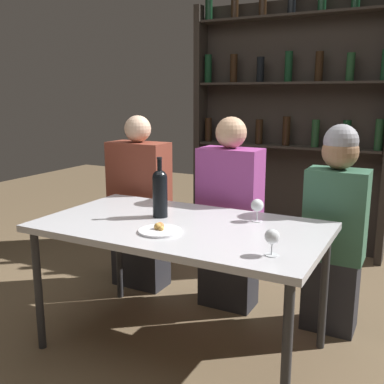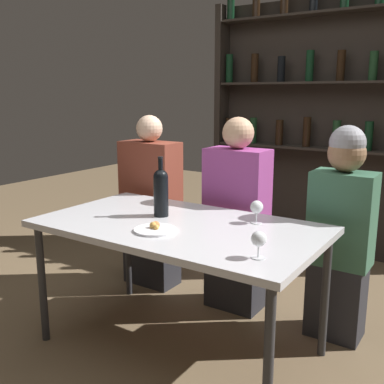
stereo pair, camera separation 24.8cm
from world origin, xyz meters
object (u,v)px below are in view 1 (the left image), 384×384
Objects in this scene: wine_glass_1 at (272,237)px; seated_person_right at (335,231)px; seated_person_center at (229,220)px; wine_bottle at (160,191)px; food_plate_0 at (160,230)px; wine_glass_0 at (257,206)px; seated_person_left at (140,208)px.

seated_person_right reaches higher than wine_glass_1.
seated_person_center is at bearing 180.00° from seated_person_right.
wine_bottle is 1.55× the size of food_plate_0.
wine_glass_1 is 0.61m from food_plate_0.
seated_person_left is (-1.03, 0.38, -0.23)m from wine_glass_0.
wine_glass_0 is 0.56m from seated_person_right.
seated_person_right is at bearing 47.83° from food_plate_0.
wine_glass_0 is 0.57× the size of food_plate_0.
wine_glass_0 is 0.53m from wine_glass_1.
seated_person_left reaches higher than wine_bottle.
seated_person_center reaches higher than seated_person_right.
wine_glass_0 is 1.13m from seated_person_left.
wine_bottle reaches higher than wine_glass_0.
seated_person_center is (0.19, 0.55, -0.28)m from wine_bottle.
wine_bottle is 0.55m from wine_glass_0.
seated_person_right is at bearing 32.37° from wine_bottle.
seated_person_center reaches higher than wine_bottle.
seated_person_right is at bearing 82.36° from wine_glass_1.
wine_glass_0 is at bearing -20.32° from seated_person_left.
wine_bottle is 0.82m from wine_glass_1.
wine_bottle is at bearing -109.45° from seated_person_center.
seated_person_right reaches higher than wine_bottle.
wine_glass_1 is at bearing -22.30° from wine_bottle.
food_plate_0 is 1.08m from seated_person_right.
seated_person_right reaches higher than food_plate_0.
food_plate_0 is (-0.37, -0.41, -0.08)m from wine_glass_0.
wine_bottle is 0.65m from seated_person_center.
food_plate_0 is 0.81m from seated_person_center.
seated_person_left reaches higher than seated_person_right.
wine_bottle is at bearing -147.63° from seated_person_right.
seated_person_right is (0.67, 0.00, 0.02)m from seated_person_center.
seated_person_center is (0.05, 0.79, -0.14)m from food_plate_0.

